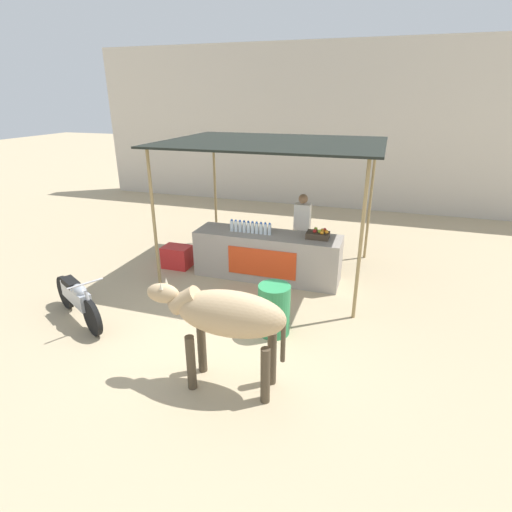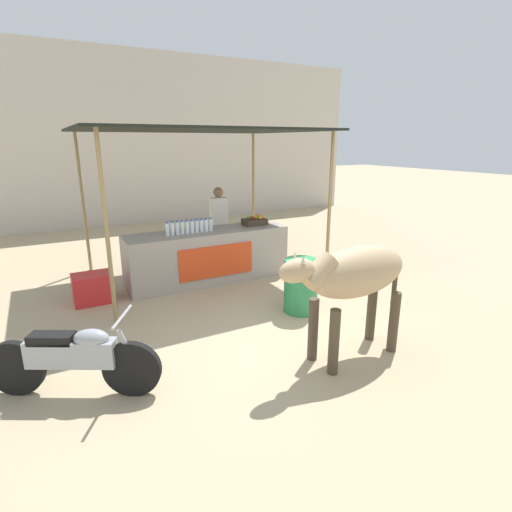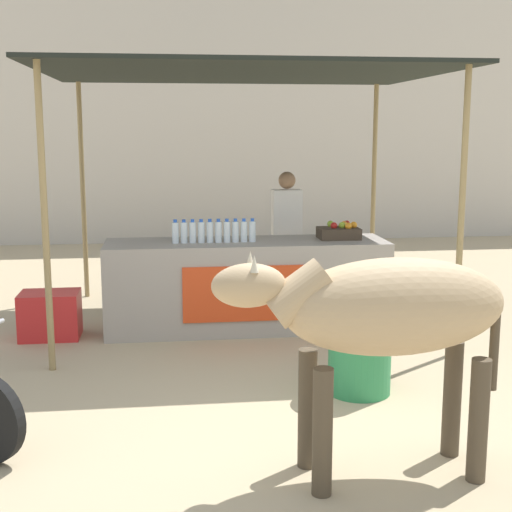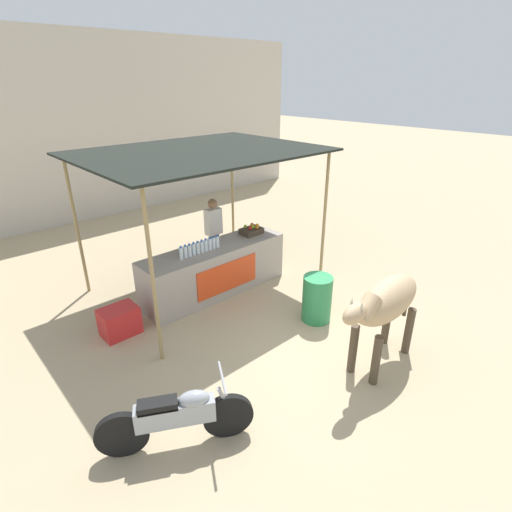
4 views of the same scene
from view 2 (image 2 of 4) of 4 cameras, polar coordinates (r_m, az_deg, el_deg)
name	(u,v)px [view 2 (image 2 of 4)]	position (r m, az deg, el deg)	size (l,w,h in m)	color
ground_plane	(267,325)	(5.81, 1.54, -9.85)	(60.00, 60.00, 0.00)	tan
building_wall_far	(128,140)	(13.35, -17.83, 15.52)	(16.00, 0.50, 5.15)	beige
stall_counter	(208,256)	(7.50, -6.85, 0.02)	(3.00, 0.82, 0.96)	#9E9389
stall_awning	(198,135)	(7.49, -8.32, 16.68)	(4.20, 3.20, 2.75)	black
water_bottle_row	(190,227)	(7.19, -9.46, 4.12)	(0.88, 0.07, 0.25)	silver
fruit_crate	(255,221)	(7.84, -0.18, 5.00)	(0.44, 0.32, 0.18)	#3F3326
vendor_behind_counter	(219,226)	(8.29, -5.30, 4.25)	(0.34, 0.22, 1.65)	#383842
cooler_box	(93,288)	(7.03, -22.30, -4.28)	(0.60, 0.44, 0.48)	red
water_barrel	(301,286)	(6.14, 6.42, -4.25)	(0.51, 0.51, 0.83)	#2D8C51
cow	(354,276)	(4.76, 13.81, -2.84)	(1.83, 0.59, 1.44)	tan
motorcycle_parked	(74,357)	(4.57, -24.53, -13.04)	(1.61, 0.99, 0.90)	black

